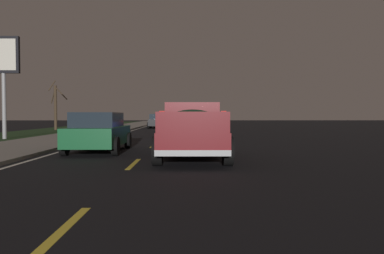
{
  "coord_description": "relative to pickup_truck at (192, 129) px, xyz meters",
  "views": [
    {
      "loc": [
        -0.26,
        -1.55,
        1.45
      ],
      "look_at": [
        12.58,
        -1.75,
        1.03
      ],
      "focal_mm": 35.15,
      "sensor_mm": 36.0,
      "label": 1
    }
  ],
  "objects": [
    {
      "name": "ground",
      "position": [
        14.79,
        1.75,
        -0.98
      ],
      "size": [
        144.0,
        144.0,
        0.0
      ],
      "primitive_type": "plane",
      "color": "black"
    },
    {
      "name": "grass_verge",
      "position": [
        14.79,
        12.45,
        -0.98
      ],
      "size": [
        108.0,
        6.0,
        0.01
      ],
      "primitive_type": "cube",
      "color": "#1E3819",
      "rests_on": "ground"
    },
    {
      "name": "bare_tree_far",
      "position": [
        23.75,
        12.74,
        1.33
      ],
      "size": [
        1.18,
        1.85,
        4.75
      ],
      "color": "#423323",
      "rests_on": "ground"
    },
    {
      "name": "sedan_red",
      "position": [
        20.24,
        0.14,
        -0.2
      ],
      "size": [
        4.42,
        2.05,
        1.54
      ],
      "color": "maroon",
      "rests_on": "ground"
    },
    {
      "name": "sidewalk_shoulder",
      "position": [
        14.79,
        7.45,
        -0.92
      ],
      "size": [
        108.0,
        4.0,
        0.12
      ],
      "primitive_type": "cube",
      "color": "gray",
      "rests_on": "ground"
    },
    {
      "name": "sedan_blue",
      "position": [
        13.28,
        0.12,
        -0.2
      ],
      "size": [
        4.44,
        2.09,
        1.54
      ],
      "color": "navy",
      "rests_on": "ground"
    },
    {
      "name": "sedan_black",
      "position": [
        28.34,
        3.3,
        -0.2
      ],
      "size": [
        4.43,
        2.08,
        1.54
      ],
      "color": "black",
      "rests_on": "ground"
    },
    {
      "name": "sedan_green",
      "position": [
        2.22,
        3.61,
        -0.2
      ],
      "size": [
        4.41,
        2.04,
        1.54
      ],
      "color": "#14592D",
      "rests_on": "ground"
    },
    {
      "name": "gas_price_sign",
      "position": [
        10.23,
        11.13,
        3.58
      ],
      "size": [
        0.27,
        1.9,
        6.14
      ],
      "color": "#99999E",
      "rests_on": "ground"
    },
    {
      "name": "lane_markings",
      "position": [
        17.12,
        4.3,
        -0.98
      ],
      "size": [
        108.0,
        3.54,
        0.01
      ],
      "color": "yellow",
      "rests_on": "ground"
    },
    {
      "name": "pickup_truck",
      "position": [
        0.0,
        0.0,
        0.0
      ],
      "size": [
        5.44,
        2.32,
        1.87
      ],
      "color": "maroon",
      "rests_on": "ground"
    }
  ]
}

